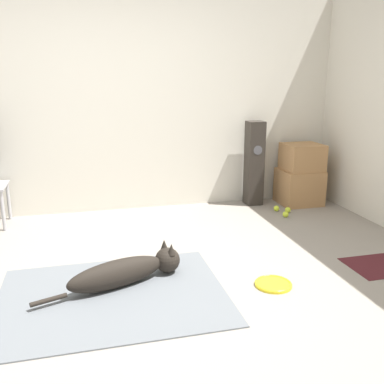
{
  "coord_description": "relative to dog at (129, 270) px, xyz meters",
  "views": [
    {
      "loc": [
        -0.41,
        -2.84,
        1.51
      ],
      "look_at": [
        0.57,
        0.99,
        0.45
      ],
      "focal_mm": 40.0,
      "sensor_mm": 36.0,
      "label": 1
    }
  ],
  "objects": [
    {
      "name": "cardboard_box_upper",
      "position": [
        2.28,
        1.64,
        0.46
      ],
      "size": [
        0.44,
        0.41,
        0.32
      ],
      "color": "#A87A4C",
      "rests_on": "cardboard_box_lower"
    },
    {
      "name": "cardboard_box_lower",
      "position": [
        2.27,
        1.64,
        0.09
      ],
      "size": [
        0.48,
        0.45,
        0.42
      ],
      "color": "#A87A4C",
      "rests_on": "ground_plane"
    },
    {
      "name": "dog",
      "position": [
        0.0,
        0.0,
        0.0
      ],
      "size": [
        1.1,
        0.48,
        0.26
      ],
      "color": "black",
      "rests_on": "area_rug"
    },
    {
      "name": "ground_plane",
      "position": [
        0.14,
        -0.12,
        -0.12
      ],
      "size": [
        12.0,
        12.0,
        0.0
      ],
      "primitive_type": "plane",
      "color": "gray"
    },
    {
      "name": "area_rug",
      "position": [
        -0.13,
        -0.16,
        -0.11
      ],
      "size": [
        1.59,
        1.22,
        0.01
      ],
      "color": "slate",
      "rests_on": "ground_plane"
    },
    {
      "name": "frisbee",
      "position": [
        1.05,
        -0.29,
        -0.1
      ],
      "size": [
        0.28,
        0.28,
        0.03
      ],
      "color": "yellow",
      "rests_on": "ground_plane"
    },
    {
      "name": "tennis_ball_loose_on_carpet",
      "position": [
        1.97,
        1.32,
        -0.08
      ],
      "size": [
        0.07,
        0.07,
        0.07
      ],
      "color": "#C6E033",
      "rests_on": "ground_plane"
    },
    {
      "name": "wall_back",
      "position": [
        0.14,
        1.98,
        1.16
      ],
      "size": [
        8.0,
        0.06,
        2.55
      ],
      "color": "beige",
      "rests_on": "ground_plane"
    },
    {
      "name": "tennis_ball_by_boxes",
      "position": [
        1.87,
        1.41,
        -0.08
      ],
      "size": [
        0.07,
        0.07,
        0.07
      ],
      "color": "#C6E033",
      "rests_on": "ground_plane"
    },
    {
      "name": "floor_speaker",
      "position": [
        1.72,
        1.77,
        0.39
      ],
      "size": [
        0.19,
        0.2,
        1.01
      ],
      "color": "#2D2823",
      "rests_on": "ground_plane"
    },
    {
      "name": "tennis_ball_near_speaker",
      "position": [
        1.87,
        1.18,
        -0.08
      ],
      "size": [
        0.07,
        0.07,
        0.07
      ],
      "color": "#C6E033",
      "rests_on": "ground_plane"
    }
  ]
}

